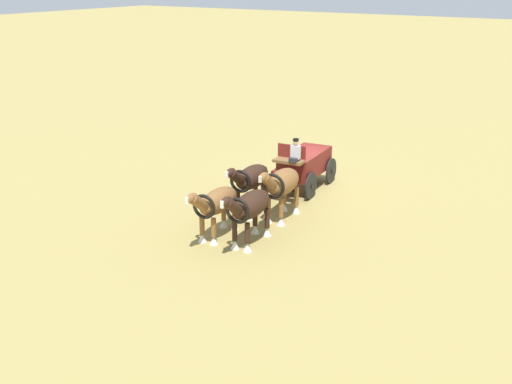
{
  "coord_description": "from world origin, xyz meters",
  "views": [
    {
      "loc": [
        23.4,
        12.75,
        8.99
      ],
      "look_at": [
        4.51,
        0.43,
        1.2
      ],
      "focal_mm": 45.26,
      "sensor_mm": 36.0,
      "label": 1
    }
  ],
  "objects_px": {
    "draft_horse_rear_near": "(281,184)",
    "draft_horse_lead_near": "(249,207)",
    "show_wagon": "(303,165)",
    "draft_horse_rear_off": "(250,180)",
    "draft_horse_lead_off": "(216,203)"
  },
  "relations": [
    {
      "from": "draft_horse_lead_off",
      "to": "draft_horse_lead_near",
      "type": "bearing_deg",
      "value": 96.54
    },
    {
      "from": "draft_horse_rear_off",
      "to": "draft_horse_lead_off",
      "type": "relative_size",
      "value": 0.99
    },
    {
      "from": "show_wagon",
      "to": "draft_horse_lead_near",
      "type": "bearing_deg",
      "value": 12.07
    },
    {
      "from": "show_wagon",
      "to": "draft_horse_rear_off",
      "type": "bearing_deg",
      "value": -3.92
    },
    {
      "from": "draft_horse_rear_off",
      "to": "draft_horse_lead_near",
      "type": "relative_size",
      "value": 0.99
    },
    {
      "from": "draft_horse_lead_off",
      "to": "show_wagon",
      "type": "bearing_deg",
      "value": -179.76
    },
    {
      "from": "draft_horse_rear_near",
      "to": "draft_horse_lead_near",
      "type": "distance_m",
      "value": 2.61
    },
    {
      "from": "show_wagon",
      "to": "draft_horse_lead_off",
      "type": "xyz_separation_m",
      "value": [
        6.31,
        0.03,
        0.16
      ]
    },
    {
      "from": "draft_horse_rear_near",
      "to": "draft_horse_rear_off",
      "type": "distance_m",
      "value": 1.3
    },
    {
      "from": "draft_horse_rear_near",
      "to": "draft_horse_lead_near",
      "type": "bearing_deg",
      "value": 6.2
    },
    {
      "from": "draft_horse_rear_off",
      "to": "draft_horse_lead_off",
      "type": "height_order",
      "value": "draft_horse_rear_off"
    },
    {
      "from": "draft_horse_rear_off",
      "to": "draft_horse_lead_near",
      "type": "xyz_separation_m",
      "value": [
        2.44,
        1.57,
        -0.05
      ]
    },
    {
      "from": "draft_horse_rear_near",
      "to": "show_wagon",
      "type": "bearing_deg",
      "value": -163.79
    },
    {
      "from": "draft_horse_lead_near",
      "to": "draft_horse_lead_off",
      "type": "xyz_separation_m",
      "value": [
        0.15,
        -1.29,
        -0.07
      ]
    },
    {
      "from": "show_wagon",
      "to": "draft_horse_lead_near",
      "type": "height_order",
      "value": "show_wagon"
    }
  ]
}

